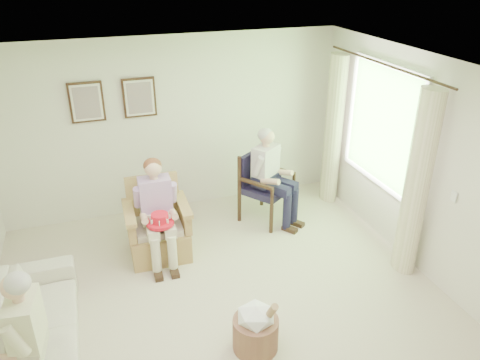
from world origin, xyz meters
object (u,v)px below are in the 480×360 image
Objects in this scene: person_wicker at (157,205)px; wicker_armchair at (158,231)px; sofa at (34,329)px; person_dark at (269,171)px; hatbox at (256,327)px; person_sofa at (21,334)px; wood_armchair at (265,183)px; red_hat at (160,220)px.

wicker_armchair is at bearing 91.45° from person_wicker.
person_dark is (3.11, 1.62, 0.52)m from sofa.
wicker_armchair is 2.08m from hatbox.
wicker_armchair is 0.47m from person_wicker.
person_sofa is at bearing -126.31° from wicker_armchair.
person_sofa is (-3.11, -2.31, 0.16)m from wood_armchair.
hatbox is (2.06, -0.64, -0.03)m from sofa.
wicker_armchair is 0.49× the size of sofa.
person_dark reaches higher than hatbox.
wicker_armchair is at bearing 107.31° from hatbox.
person_wicker is 1.06× the size of person_sofa.
person_wicker is at bearing -49.98° from sofa.
person_wicker is at bearing 147.12° from person_sofa.
person_sofa reaches higher than hatbox.
person_sofa reaches higher than red_hat.
wood_armchair is 1.85m from red_hat.
person_dark reaches higher than person_wicker.
person_wicker is 1.71m from person_dark.
person_dark is 2.06× the size of hatbox.
person_wicker is (-1.66, -0.58, 0.22)m from wood_armchair.
sofa is 3.02× the size of hatbox.
hatbox is at bearing -148.41° from wood_armchair.
person_wicker is 2.02m from hatbox.
hatbox is (0.62, -1.99, -0.05)m from wicker_armchair.
person_dark reaches higher than red_hat.
wicker_armchair is 0.99× the size of wood_armchair.
sofa is 1.94m from person_wicker.
sofa is 2.16m from hatbox.
hatbox is (-1.04, -2.43, -0.29)m from wood_armchair.
red_hat is at bearing -89.66° from wicker_armchair.
person_sofa is 3.74× the size of red_hat.
wicker_armchair is 0.72× the size of person_dark.
person_dark is 4.12× the size of red_hat.
sofa is at bearing 174.77° from wood_armchair.
person_sofa reaches higher than sofa.
person_sofa is (-1.44, -1.73, -0.06)m from person_wicker.
hatbox is (2.06, -0.12, -0.45)m from person_sofa.
person_wicker is (1.44, 1.21, 0.47)m from sofa.
wicker_armchair is 1.47× the size of hatbox.
wicker_armchair is at bearing 149.17° from person_sofa.
wicker_armchair is 0.75× the size of person_wicker.
hatbox is at bearing -69.20° from red_hat.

